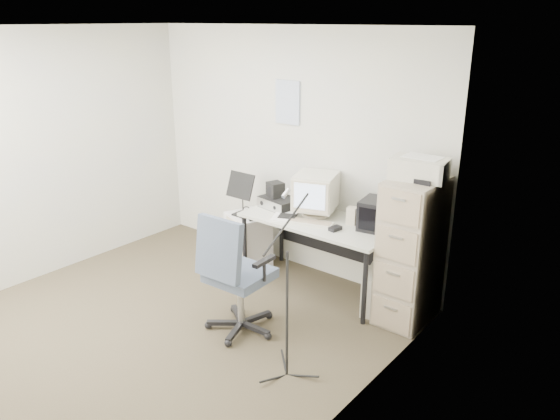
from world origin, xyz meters
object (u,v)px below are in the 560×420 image
Objects in this scene: filing_cabinet at (411,251)px; desk at (318,255)px; side_cart at (248,239)px; office_chair at (240,273)px.

desk is at bearing -178.19° from filing_cabinet.
filing_cabinet is 1.93m from side_cart.
filing_cabinet is 0.87× the size of desk.
office_chair reaches higher than desk.
desk is 1.39× the size of office_chair.
office_chair is (-0.08, -1.04, 0.17)m from desk.
desk is 2.68× the size of side_cart.
filing_cabinet is at bearing 19.63° from side_cart.
filing_cabinet reaches higher than office_chair.
desk is at bearing 18.01° from side_cart.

